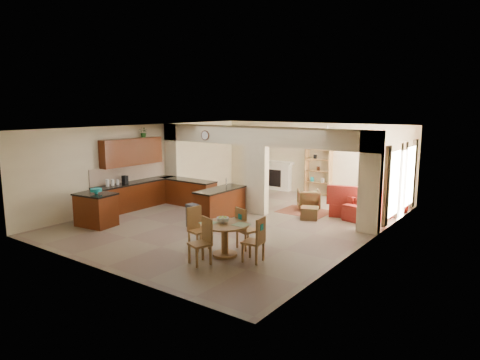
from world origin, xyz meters
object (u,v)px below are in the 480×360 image
Objects in this scene: sofa at (376,205)px; armchair at (309,199)px; dining_table at (225,235)px; kitchen_island at (96,210)px.

sofa is 3.34× the size of armchair.
armchair is at bearing 110.42° from sofa.
sofa is (1.64, 5.65, -0.15)m from dining_table.
dining_table is 5.89m from sofa.
dining_table is 1.52× the size of armchair.
kitchen_island is at bearing 20.49° from armchair.
armchair is (4.05, 5.44, -0.15)m from kitchen_island.
kitchen_island is 1.62× the size of armchair.
sofa is at bearing 157.57° from armchair.
kitchen_island is 4.58m from dining_table.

